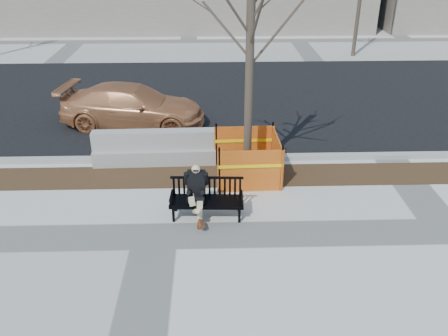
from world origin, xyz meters
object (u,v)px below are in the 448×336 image
(bench, at_px, (207,216))
(jersey_barrier_left, at_px, (156,162))
(tree_fence, at_px, (247,177))
(seated_man, at_px, (197,215))
(sedan, at_px, (135,125))

(bench, height_order, jersey_barrier_left, jersey_barrier_left)
(tree_fence, bearing_deg, jersey_barrier_left, 159.62)
(seated_man, distance_m, sedan, 5.79)
(tree_fence, xyz_separation_m, sedan, (-3.39, 3.61, 0.00))
(tree_fence, xyz_separation_m, jersey_barrier_left, (-2.44, 0.91, 0.00))
(sedan, bearing_deg, bench, -147.93)
(sedan, height_order, jersey_barrier_left, sedan)
(tree_fence, bearing_deg, sedan, 133.19)
(bench, bearing_deg, sedan, 116.06)
(bench, distance_m, seated_man, 0.23)
(bench, distance_m, tree_fence, 2.10)
(bench, xyz_separation_m, jersey_barrier_left, (-1.41, 2.74, 0.00))
(seated_man, relative_size, tree_fence, 0.20)
(jersey_barrier_left, bearing_deg, seated_man, -67.42)
(bench, height_order, seated_man, seated_man)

